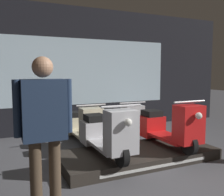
# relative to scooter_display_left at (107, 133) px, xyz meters

# --- Properties ---
(ground_plane) EXTENTS (30.00, 30.00, 0.00)m
(ground_plane) POSITION_rel_scooter_display_left_xyz_m (0.36, -1.10, -0.55)
(ground_plane) COLOR #4C4C51
(shop_wall_back) EXTENTS (9.17, 0.09, 3.20)m
(shop_wall_back) POSITION_rel_scooter_display_left_xyz_m (0.36, 2.63, 1.05)
(shop_wall_back) COLOR black
(shop_wall_back) RESTS_ON ground_plane
(display_platform) EXTENTS (2.76, 1.14, 0.18)m
(display_platform) POSITION_rel_scooter_display_left_xyz_m (0.62, 0.02, -0.46)
(display_platform) COLOR #2D2823
(display_platform) RESTS_ON ground_plane
(scooter_display_left) EXTENTS (0.62, 1.56, 0.90)m
(scooter_display_left) POSITION_rel_scooter_display_left_xyz_m (0.00, 0.00, 0.00)
(scooter_display_left) COLOR black
(scooter_display_left) RESTS_ON display_platform
(scooter_display_right) EXTENTS (0.62, 1.56, 0.90)m
(scooter_display_right) POSITION_rel_scooter_display_left_xyz_m (1.24, 0.00, 0.00)
(scooter_display_right) COLOR black
(scooter_display_right) RESTS_ON display_platform
(scooter_backrow_0) EXTENTS (0.62, 1.56, 0.90)m
(scooter_backrow_0) POSITION_rel_scooter_display_left_xyz_m (0.11, 1.56, -0.18)
(scooter_backrow_0) COLOR black
(scooter_backrow_0) RESTS_ON ground_plane
(scooter_backrow_1) EXTENTS (0.62, 1.56, 0.90)m
(scooter_backrow_1) POSITION_rel_scooter_display_left_xyz_m (1.06, 1.56, -0.18)
(scooter_backrow_1) COLOR black
(scooter_backrow_1) RESTS_ON ground_plane
(person_left_browsing) EXTENTS (0.62, 0.26, 1.71)m
(person_left_browsing) POSITION_rel_scooter_display_left_xyz_m (-1.14, -0.95, 0.47)
(person_left_browsing) COLOR #473828
(person_left_browsing) RESTS_ON ground_plane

